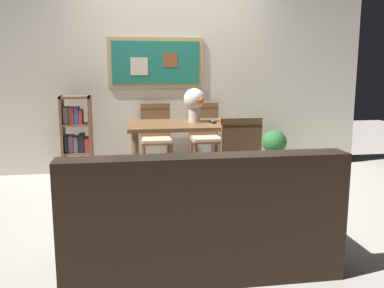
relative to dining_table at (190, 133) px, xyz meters
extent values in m
plane|color=#B7B2A8|center=(-0.09, -0.45, -0.65)|extent=(12.00, 12.00, 0.00)
cube|color=beige|center=(-0.09, 1.01, 0.65)|extent=(5.20, 0.10, 2.60)
cube|color=tan|center=(-0.31, 0.94, 0.78)|extent=(1.23, 0.02, 0.64)
cube|color=#1E7260|center=(-0.31, 0.93, 0.78)|extent=(1.13, 0.01, 0.54)
cube|color=beige|center=(-0.52, 0.92, 0.73)|extent=(0.22, 0.00, 0.22)
cube|color=brown|center=(-0.12, 0.92, 0.81)|extent=(0.18, 0.00, 0.18)
cube|color=brown|center=(0.00, 0.00, 0.09)|extent=(1.40, 0.83, 0.04)
cylinder|color=brown|center=(-0.62, -0.34, -0.29)|extent=(0.07, 0.07, 0.72)
cylinder|color=brown|center=(0.62, -0.34, -0.29)|extent=(0.07, 0.07, 0.72)
cylinder|color=brown|center=(-0.62, 0.34, -0.29)|extent=(0.07, 0.07, 0.72)
cylinder|color=brown|center=(0.62, 0.34, -0.29)|extent=(0.07, 0.07, 0.72)
cube|color=brown|center=(0.35, -0.69, -0.21)|extent=(0.40, 0.40, 0.03)
cube|color=#C6B299|center=(0.35, -0.69, -0.19)|extent=(0.36, 0.36, 0.03)
cylinder|color=brown|center=(0.18, -0.86, -0.44)|extent=(0.04, 0.04, 0.42)
cylinder|color=brown|center=(0.52, -0.86, -0.44)|extent=(0.04, 0.04, 0.42)
cylinder|color=brown|center=(0.18, -0.52, -0.44)|extent=(0.04, 0.04, 0.42)
cylinder|color=brown|center=(0.52, -0.52, -0.44)|extent=(0.04, 0.04, 0.42)
cube|color=brown|center=(0.35, -0.87, 0.03)|extent=(0.38, 0.04, 0.46)
cube|color=brown|center=(0.35, -0.87, 0.23)|extent=(0.38, 0.05, 0.06)
cube|color=brown|center=(0.31, 0.68, -0.21)|extent=(0.40, 0.40, 0.03)
cube|color=#C6B299|center=(0.31, 0.68, -0.19)|extent=(0.36, 0.36, 0.03)
cylinder|color=brown|center=(0.48, 0.85, -0.44)|extent=(0.04, 0.04, 0.42)
cylinder|color=brown|center=(0.14, 0.85, -0.44)|extent=(0.04, 0.04, 0.42)
cylinder|color=brown|center=(0.48, 0.51, -0.44)|extent=(0.04, 0.04, 0.42)
cylinder|color=brown|center=(0.14, 0.51, -0.44)|extent=(0.04, 0.04, 0.42)
cube|color=brown|center=(0.31, 0.86, 0.03)|extent=(0.38, 0.04, 0.46)
cube|color=brown|center=(0.31, 0.86, 0.23)|extent=(0.38, 0.05, 0.06)
cube|color=brown|center=(-0.33, 0.68, -0.21)|extent=(0.40, 0.40, 0.03)
cube|color=#C6B299|center=(-0.33, 0.68, -0.19)|extent=(0.36, 0.36, 0.03)
cylinder|color=brown|center=(-0.16, 0.85, -0.44)|extent=(0.04, 0.04, 0.42)
cylinder|color=brown|center=(-0.50, 0.85, -0.44)|extent=(0.04, 0.04, 0.42)
cylinder|color=brown|center=(-0.16, 0.51, -0.44)|extent=(0.04, 0.04, 0.42)
cylinder|color=brown|center=(-0.50, 0.51, -0.44)|extent=(0.04, 0.04, 0.42)
cube|color=brown|center=(-0.33, 0.86, 0.03)|extent=(0.38, 0.04, 0.46)
cube|color=brown|center=(-0.33, 0.86, 0.23)|extent=(0.38, 0.05, 0.06)
cube|color=black|center=(-0.24, -1.82, -0.45)|extent=(1.80, 0.84, 0.40)
cube|color=black|center=(-0.24, -2.14, -0.03)|extent=(1.80, 0.20, 0.44)
cube|color=black|center=(-1.05, -1.82, -0.14)|extent=(0.18, 0.80, 0.22)
cube|color=black|center=(0.57, -1.82, -0.14)|extent=(0.18, 0.80, 0.22)
cube|color=maroon|center=(-0.69, -2.00, -0.09)|extent=(0.32, 0.16, 0.33)
cube|color=#334C72|center=(-0.24, -2.00, -0.09)|extent=(0.32, 0.16, 0.33)
cube|color=#334C72|center=(0.21, -2.00, -0.09)|extent=(0.32, 0.16, 0.33)
cube|color=brown|center=(-1.47, 0.61, -0.13)|extent=(0.03, 0.28, 1.03)
cube|color=brown|center=(-1.14, 0.61, -0.13)|extent=(0.03, 0.28, 1.03)
cube|color=brown|center=(-1.30, 0.61, -0.64)|extent=(0.36, 0.28, 0.03)
cube|color=brown|center=(-1.30, 0.61, 0.37)|extent=(0.36, 0.28, 0.03)
cube|color=brown|center=(-1.30, 0.61, -0.31)|extent=(0.30, 0.28, 0.02)
cube|color=brown|center=(-1.30, 0.61, 0.04)|extent=(0.30, 0.28, 0.02)
cube|color=#595960|center=(-1.42, 0.61, -0.50)|extent=(0.04, 0.22, 0.24)
cube|color=black|center=(-1.38, 0.61, -0.53)|extent=(0.04, 0.22, 0.17)
cube|color=gold|center=(-1.32, 0.61, -0.53)|extent=(0.05, 0.22, 0.18)
cube|color=beige|center=(-1.26, 0.61, -0.51)|extent=(0.06, 0.22, 0.23)
cube|color=black|center=(-1.42, 0.61, -0.19)|extent=(0.04, 0.22, 0.20)
cube|color=#7F3F72|center=(-1.37, 0.61, -0.19)|extent=(0.05, 0.22, 0.20)
cube|color=#595960|center=(-1.31, 0.61, -0.20)|extent=(0.05, 0.22, 0.19)
cube|color=black|center=(-1.25, 0.61, -0.19)|extent=(0.06, 0.22, 0.22)
cube|color=#B2332D|center=(-1.17, 0.61, -0.21)|extent=(0.06, 0.22, 0.17)
cube|color=#595960|center=(-1.41, 0.61, 0.15)|extent=(0.05, 0.22, 0.21)
cube|color=#B2332D|center=(-1.35, 0.61, 0.15)|extent=(0.06, 0.22, 0.20)
cube|color=#2D4C8C|center=(-1.29, 0.61, 0.15)|extent=(0.05, 0.22, 0.20)
cube|color=#B2332D|center=(-1.24, 0.61, 0.13)|extent=(0.04, 0.22, 0.17)
cylinder|color=#B2ADA3|center=(1.24, 0.69, -0.52)|extent=(0.26, 0.26, 0.25)
cylinder|color=#332319|center=(1.24, 0.69, -0.41)|extent=(0.24, 0.24, 0.02)
sphere|color=#2D6B33|center=(1.24, 0.69, -0.27)|extent=(0.32, 0.32, 0.32)
cylinder|color=#2D6B33|center=(1.30, 0.55, -0.50)|extent=(0.03, 0.03, 0.29)
cylinder|color=#2D6B33|center=(1.37, 0.78, -0.50)|extent=(0.03, 0.03, 0.28)
cylinder|color=beige|center=(0.06, 0.07, 0.20)|extent=(0.13, 0.13, 0.18)
sphere|color=silver|center=(0.06, 0.07, 0.37)|extent=(0.24, 0.24, 0.24)
sphere|color=pink|center=(0.01, 0.16, 0.38)|extent=(0.05, 0.05, 0.05)
sphere|color=#D86633|center=(0.11, -0.01, 0.36)|extent=(0.08, 0.08, 0.08)
sphere|color=pink|center=(0.15, 0.10, 0.38)|extent=(0.07, 0.07, 0.07)
cube|color=black|center=(0.25, -0.02, 0.12)|extent=(0.06, 0.16, 0.02)
cube|color=gray|center=(0.25, -0.02, 0.13)|extent=(0.04, 0.10, 0.00)
camera|label=1|loc=(-0.71, -4.61, 0.72)|focal=39.50mm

